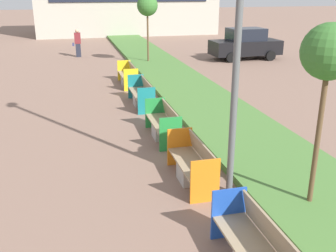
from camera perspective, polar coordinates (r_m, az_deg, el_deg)
planter_grass_strip at (r=11.04m, az=12.46°, el=-2.56°), size 2.80×120.00×0.18m
bench_orange_frame at (r=8.84m, az=3.58°, el=-5.87°), size 0.65×1.93×0.94m
bench_green_frame at (r=11.35m, az=-0.66°, el=0.01°), size 0.65×2.00×0.94m
bench_teal_frame at (r=14.58m, az=-3.81°, el=4.42°), size 0.65×2.24×0.94m
bench_yellow_frame at (r=17.79m, az=-5.78°, el=7.10°), size 0.65×2.16×0.94m
sapling_tree_near at (r=7.43m, az=22.36°, el=9.61°), size 1.00×1.00×3.60m
sapling_tree_far at (r=22.55m, az=-3.02°, el=17.00°), size 1.15×1.15×3.81m
pedestrian_walking at (r=25.82m, az=-12.98°, el=11.69°), size 0.53×0.24×1.73m
parked_car_distant at (r=24.81m, az=11.16°, el=11.59°), size 4.25×2.00×1.86m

